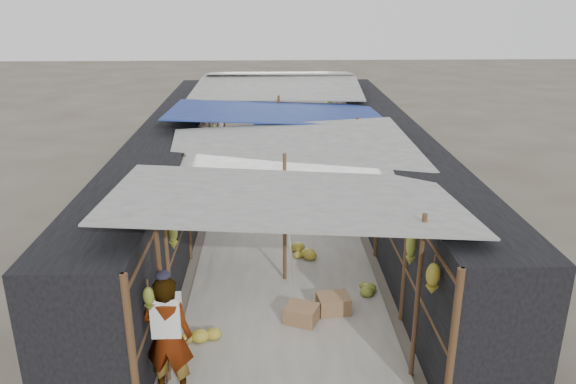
{
  "coord_description": "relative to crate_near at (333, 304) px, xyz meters",
  "views": [
    {
      "loc": [
        -0.27,
        -6.9,
        5.42
      ],
      "look_at": [
        0.12,
        4.66,
        1.25
      ],
      "focal_mm": 35.0,
      "sensor_mm": 36.0,
      "label": 1
    }
  ],
  "objects": [
    {
      "name": "hanging_bananas",
      "position": [
        -0.83,
        4.8,
        1.48
      ],
      "size": [
        3.95,
        13.91,
        0.78
      ],
      "color": "olive",
      "rests_on": "ground"
    },
    {
      "name": "stall_left",
      "position": [
        -3.53,
        4.73,
        0.98
      ],
      "size": [
        1.4,
        15.0,
        2.3
      ],
      "primitive_type": "cube",
      "color": "black",
      "rests_on": "ground"
    },
    {
      "name": "black_basin",
      "position": [
        0.65,
        9.34,
        -0.08
      ],
      "size": [
        0.57,
        0.57,
        0.17
      ],
      "primitive_type": "cylinder",
      "color": "black",
      "rests_on": "ground"
    },
    {
      "name": "ground",
      "position": [
        -0.83,
        -1.77,
        -0.17
      ],
      "size": [
        80.0,
        80.0,
        0.0
      ],
      "primitive_type": "plane",
      "color": "#6B6356",
      "rests_on": "ground"
    },
    {
      "name": "market_canopy",
      "position": [
        -0.79,
        5.08,
        2.24
      ],
      "size": [
        5.62,
        15.2,
        2.77
      ],
      "color": "brown",
      "rests_on": "ground"
    },
    {
      "name": "vendor_seated",
      "position": [
        0.24,
        5.9,
        0.23
      ],
      "size": [
        0.45,
        0.59,
        0.8
      ],
      "primitive_type": "imported",
      "rotation": [
        0.0,
        0.0,
        -1.23
      ],
      "color": "#44403B",
      "rests_on": "ground"
    },
    {
      "name": "stall_right",
      "position": [
        1.87,
        4.73,
        0.98
      ],
      "size": [
        1.4,
        15.0,
        2.3
      ],
      "primitive_type": "cube",
      "color": "black",
      "rests_on": "ground"
    },
    {
      "name": "aisle_slab",
      "position": [
        -0.83,
        4.73,
        -0.16
      ],
      "size": [
        3.6,
        16.0,
        0.02
      ],
      "primitive_type": "cube",
      "color": "#9E998E",
      "rests_on": "ground"
    },
    {
      "name": "floor_bananas",
      "position": [
        -0.74,
        4.21,
        -0.01
      ],
      "size": [
        3.88,
        9.96,
        0.35
      ],
      "color": "olive",
      "rests_on": "ground"
    },
    {
      "name": "crate_mid",
      "position": [
        -0.58,
        -0.3,
        -0.0
      ],
      "size": [
        0.66,
        0.61,
        0.32
      ],
      "primitive_type": "cube",
      "rotation": [
        0.0,
        0.0,
        -0.41
      ],
      "color": "#92694A",
      "rests_on": "ground"
    },
    {
      "name": "crate_back",
      "position": [
        -1.25,
        5.44,
        -0.03
      ],
      "size": [
        0.49,
        0.44,
        0.26
      ],
      "primitive_type": "cube",
      "rotation": [
        0.0,
        0.0,
        -0.28
      ],
      "color": "#92694A",
      "rests_on": "ground"
    },
    {
      "name": "vendor_elderly",
      "position": [
        -2.53,
        -2.03,
        0.77
      ],
      "size": [
        0.72,
        0.5,
        1.86
      ],
      "primitive_type": "imported",
      "rotation": [
        0.0,
        0.0,
        3.05
      ],
      "color": "silver",
      "rests_on": "ground"
    },
    {
      "name": "crate_near",
      "position": [
        0.0,
        0.0,
        0.0
      ],
      "size": [
        0.61,
        0.52,
        0.33
      ],
      "primitive_type": "cube",
      "rotation": [
        0.0,
        0.0,
        0.15
      ],
      "color": "#92694A",
      "rests_on": "ground"
    },
    {
      "name": "shopper_blue",
      "position": [
        -1.32,
        6.57,
        0.59
      ],
      "size": [
        0.92,
        0.89,
        1.5
      ],
      "primitive_type": "imported",
      "rotation": [
        0.0,
        0.0,
        0.61
      ],
      "color": "navy",
      "rests_on": "ground"
    }
  ]
}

